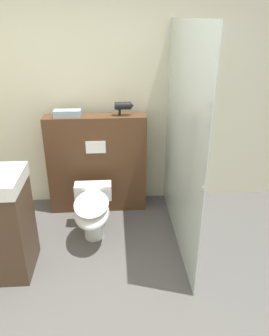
# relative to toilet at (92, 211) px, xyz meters

# --- Properties ---
(ground_plane) EXTENTS (12.00, 12.00, 0.00)m
(ground_plane) POSITION_rel_toilet_xyz_m (0.20, -0.98, -0.34)
(ground_plane) COLOR #565451
(wall_back) EXTENTS (8.00, 0.06, 2.50)m
(wall_back) POSITION_rel_toilet_xyz_m (0.20, 0.88, 0.91)
(wall_back) COLOR beige
(wall_back) RESTS_ON ground_plane
(partition_panel) EXTENTS (1.13, 0.24, 1.16)m
(partition_panel) POSITION_rel_toilet_xyz_m (0.04, 0.63, 0.24)
(partition_panel) COLOR #51331E
(partition_panel) RESTS_ON ground_plane
(shower_glass) EXTENTS (0.04, 1.71, 2.14)m
(shower_glass) POSITION_rel_toilet_xyz_m (0.88, -0.01, 0.73)
(shower_glass) COLOR silver
(shower_glass) RESTS_ON ground_plane
(toilet) EXTENTS (0.40, 0.68, 0.52)m
(toilet) POSITION_rel_toilet_xyz_m (0.00, 0.00, 0.00)
(toilet) COLOR white
(toilet) RESTS_ON ground_plane
(hair_drier) EXTENTS (0.21, 0.08, 0.15)m
(hair_drier) POSITION_rel_toilet_xyz_m (0.36, 0.62, 0.93)
(hair_drier) COLOR black
(hair_drier) RESTS_ON partition_panel
(folded_towel) EXTENTS (0.29, 0.13, 0.07)m
(folded_towel) POSITION_rel_toilet_xyz_m (-0.25, 0.61, 0.86)
(folded_towel) COLOR #8C9EAD
(folded_towel) RESTS_ON partition_panel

